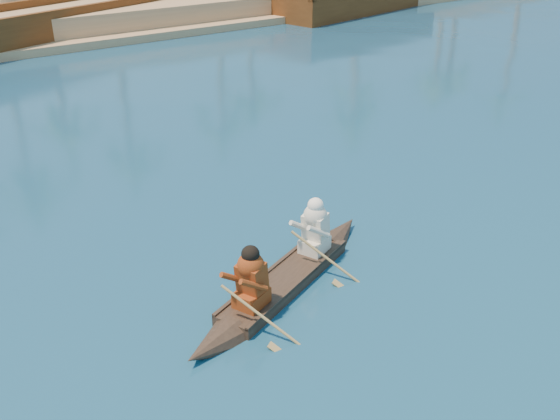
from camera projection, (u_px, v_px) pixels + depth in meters
ground at (399, 328)px, 9.54m from camera, size 160.00×160.00×0.00m
canoe at (285, 271)px, 10.50m from camera, size 5.06×2.41×1.42m
barge_mid at (56, 24)px, 29.40m from camera, size 12.24×7.65×1.94m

